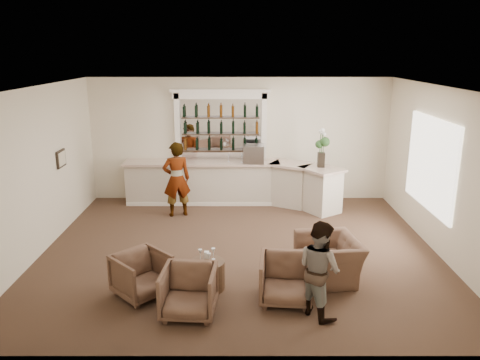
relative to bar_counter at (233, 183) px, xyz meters
name	(u,v)px	position (x,y,z in m)	size (l,w,h in m)	color
ground	(239,249)	(0.16, -3.00, -0.57)	(8.00, 8.00, 0.00)	#4F3627
room_shell	(247,132)	(0.33, -2.29, 1.77)	(8.04, 7.02, 3.32)	#EEE1C5
bar_counter	(233,183)	(0.00, 0.00, 0.00)	(5.72, 1.80, 1.14)	silver
back_bar_alcove	(221,126)	(-0.34, 0.41, 1.46)	(2.64, 0.25, 3.00)	white
cocktail_table	(208,275)	(-0.38, -4.63, -0.32)	(0.60, 0.60, 0.50)	#4B3820
sommelier	(177,179)	(-1.38, -0.91, 0.35)	(0.68, 0.44, 1.86)	gray
guest	(320,269)	(1.38, -5.44, 0.19)	(0.74, 0.58, 1.53)	gray
armchair_left	(142,275)	(-1.46, -4.86, -0.20)	(0.79, 0.82, 0.74)	brown
armchair_center	(189,292)	(-0.61, -5.45, -0.19)	(0.82, 0.84, 0.76)	brown
armchair_right	(285,279)	(0.91, -5.05, -0.19)	(0.82, 0.85, 0.77)	brown
armchair_far	(329,259)	(1.76, -4.25, -0.20)	(1.16, 1.01, 0.75)	brown
espresso_machine	(254,154)	(0.53, -0.05, 0.80)	(0.53, 0.45, 0.47)	#B1B2B6
flower_vase	(322,145)	(2.21, -0.50, 1.12)	(0.26, 0.26, 0.98)	black
wine_glass_bar_left	(242,159)	(0.22, -0.04, 0.67)	(0.07, 0.07, 0.21)	white
wine_glass_bar_right	(229,158)	(-0.12, 0.06, 0.67)	(0.07, 0.07, 0.21)	white
wine_glass_tbl_a	(200,255)	(-0.50, -4.60, 0.03)	(0.07, 0.07, 0.21)	white
wine_glass_tbl_b	(213,254)	(-0.28, -4.55, 0.03)	(0.07, 0.07, 0.21)	white
wine_glass_tbl_c	(209,259)	(-0.34, -4.76, 0.03)	(0.07, 0.07, 0.21)	white
napkin_holder	(207,255)	(-0.40, -4.49, -0.01)	(0.08, 0.08, 0.12)	white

